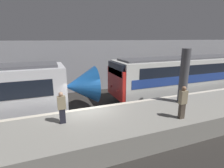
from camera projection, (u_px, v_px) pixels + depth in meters
name	position (u px, v px, depth m)	size (l,w,h in m)	color
ground_plane	(88.00, 124.00, 10.73)	(120.00, 120.00, 0.00)	#282623
platform	(97.00, 132.00, 8.84)	(40.00, 3.89, 1.13)	gray
station_rear_barrier	(70.00, 67.00, 16.46)	(50.00, 0.15, 4.95)	#939399
support_pillar_near	(184.00, 76.00, 10.91)	(0.54, 0.54, 3.43)	#47474C
train_boxy	(212.00, 74.00, 16.90)	(20.53, 3.12, 3.56)	black
person_waiting	(62.00, 107.00, 8.35)	(0.38, 0.24, 1.58)	black
person_walking	(183.00, 102.00, 8.82)	(0.38, 0.24, 1.72)	#473D33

